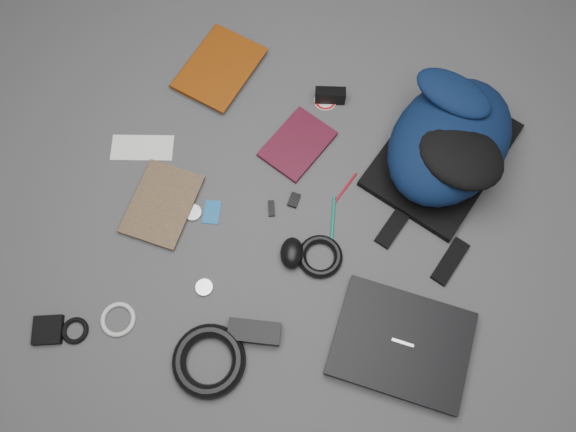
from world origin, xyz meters
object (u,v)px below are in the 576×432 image
(mouse, at_px, (292,253))
(power_brick, at_px, (254,332))
(textbook_red, at_px, (193,55))
(backpack, at_px, (450,141))
(comic_book, at_px, (135,195))
(pouch, at_px, (48,330))
(dvd_case, at_px, (298,144))
(laptop, at_px, (401,344))
(compact_camera, at_px, (330,96))

(mouse, distance_m, power_brick, 0.24)
(textbook_red, bearing_deg, power_brick, -46.34)
(backpack, height_order, power_brick, backpack)
(comic_book, bearing_deg, mouse, -2.65)
(textbook_red, distance_m, pouch, 0.96)
(dvd_case, bearing_deg, laptop, -27.40)
(backpack, bearing_deg, mouse, -109.95)
(textbook_red, bearing_deg, comic_book, -76.46)
(backpack, bearing_deg, laptop, -70.64)
(laptop, bearing_deg, backpack, 91.54)
(backpack, height_order, compact_camera, backpack)
(laptop, bearing_deg, power_brick, -166.82)
(comic_book, height_order, mouse, mouse)
(backpack, xyz_separation_m, textbook_red, (-0.86, 0.13, -0.09))
(backpack, bearing_deg, pouch, -119.27)
(power_brick, relative_size, pouch, 1.82)
(comic_book, xyz_separation_m, compact_camera, (0.47, 0.49, 0.02))
(backpack, xyz_separation_m, mouse, (-0.35, -0.43, -0.08))
(compact_camera, bearing_deg, mouse, -101.47)
(comic_book, relative_size, mouse, 2.63)
(textbook_red, xyz_separation_m, pouch, (-0.08, -0.96, -0.01))
(laptop, height_order, comic_book, laptop)
(dvd_case, xyz_separation_m, power_brick, (0.05, -0.59, 0.01))
(comic_book, height_order, dvd_case, comic_book)
(laptop, distance_m, pouch, 0.97)
(power_brick, bearing_deg, compact_camera, 79.31)
(dvd_case, relative_size, pouch, 2.73)
(laptop, xyz_separation_m, mouse, (-0.36, 0.16, 0.01))
(backpack, xyz_separation_m, power_brick, (-0.39, -0.68, -0.09))
(textbook_red, relative_size, mouse, 2.98)
(textbook_red, xyz_separation_m, power_brick, (0.47, -0.80, 0.00))
(comic_book, xyz_separation_m, power_brick, (0.47, -0.29, 0.01))
(compact_camera, height_order, power_brick, compact_camera)
(mouse, relative_size, power_brick, 0.66)
(compact_camera, bearing_deg, dvd_case, -120.78)
(textbook_red, xyz_separation_m, compact_camera, (0.48, -0.03, 0.01))
(backpack, height_order, dvd_case, backpack)
(laptop, distance_m, power_brick, 0.40)
(laptop, bearing_deg, textbook_red, 141.25)
(dvd_case, height_order, power_brick, power_brick)
(dvd_case, bearing_deg, textbook_red, 174.68)
(backpack, height_order, textbook_red, backpack)
(laptop, distance_m, compact_camera, 0.79)
(power_brick, bearing_deg, backpack, 49.97)
(textbook_red, distance_m, comic_book, 0.52)
(mouse, bearing_deg, textbook_red, 118.86)
(laptop, height_order, textbook_red, laptop)
(laptop, height_order, compact_camera, compact_camera)
(compact_camera, distance_m, pouch, 1.08)
(dvd_case, height_order, mouse, mouse)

